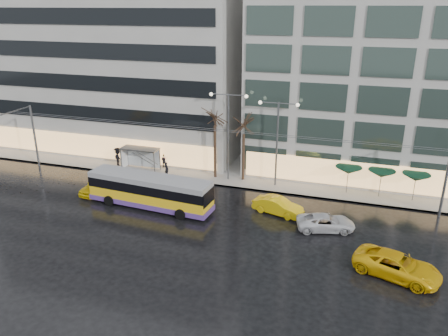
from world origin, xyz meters
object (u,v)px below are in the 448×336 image
at_px(trolleybus, 150,192).
at_px(taxi_a, 99,184).
at_px(street_lamp_near, 228,125).
at_px(bus_shelter, 138,153).

height_order(trolleybus, taxi_a, trolleybus).
distance_m(street_lamp_near, taxi_a, 14.06).
distance_m(trolleybus, bus_shelter, 9.83).
bearing_deg(trolleybus, taxi_a, 166.47).
relative_size(trolleybus, street_lamp_near, 1.31).
bearing_deg(trolleybus, bus_shelter, 124.25).
xyz_separation_m(trolleybus, street_lamp_near, (4.86, 8.23, 4.53)).
distance_m(bus_shelter, taxi_a, 6.74).
distance_m(trolleybus, street_lamp_near, 10.57).
bearing_deg(street_lamp_near, bus_shelter, -179.37).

